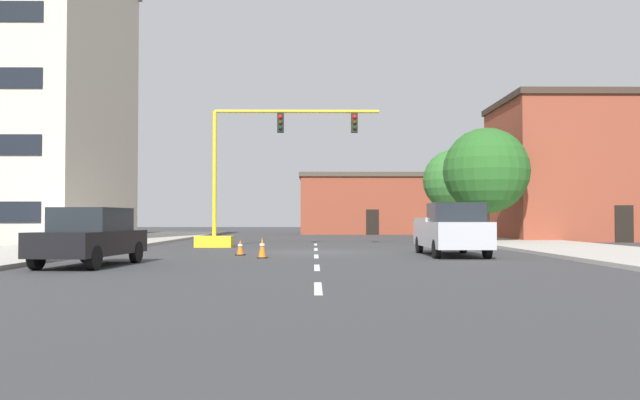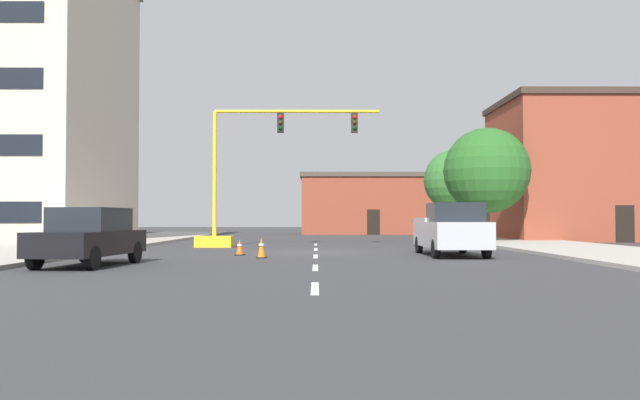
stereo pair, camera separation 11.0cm
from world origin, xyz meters
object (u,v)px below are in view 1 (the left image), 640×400
object	(u,v)px
pickup_truck_silver	(451,230)
traffic_cone_roadside_b	(262,248)
traffic_signal_gantry	(238,202)
traffic_cone_roadside_a	(240,248)
tree_right_mid	(486,171)
tree_right_far	(454,181)
sedan_black_near_left	(90,236)

from	to	relation	value
pickup_truck_silver	traffic_cone_roadside_b	world-z (taller)	pickup_truck_silver
traffic_cone_roadside_b	traffic_signal_gantry	bearing A→B (deg)	102.23
traffic_signal_gantry	traffic_cone_roadside_a	size ratio (longest dim) A/B	14.99
tree_right_mid	traffic_cone_roadside_a	xyz separation A→B (m)	(-12.72, -11.97, -3.86)
tree_right_far	traffic_cone_roadside_b	bearing A→B (deg)	-115.85
tree_right_far	sedan_black_near_left	bearing A→B (deg)	-120.40
traffic_signal_gantry	traffic_cone_roadside_b	world-z (taller)	traffic_signal_gantry
tree_right_mid	traffic_cone_roadside_b	distance (m)	18.46
tree_right_mid	traffic_signal_gantry	bearing A→B (deg)	-160.42
tree_right_far	sedan_black_near_left	distance (m)	34.36
pickup_truck_silver	sedan_black_near_left	xyz separation A→B (m)	(-11.90, -5.20, -0.09)
tree_right_far	tree_right_mid	bearing A→B (deg)	-93.57
tree_right_far	sedan_black_near_left	xyz separation A→B (m)	(-17.31, -29.49, -3.41)
pickup_truck_silver	traffic_cone_roadside_a	world-z (taller)	pickup_truck_silver
tree_right_mid	sedan_black_near_left	size ratio (longest dim) A/B	1.42
traffic_signal_gantry	tree_right_far	world-z (taller)	traffic_signal_gantry
tree_right_mid	sedan_black_near_left	xyz separation A→B (m)	(-16.56, -17.49, -3.27)
traffic_signal_gantry	tree_right_far	distance (m)	22.27
tree_right_far	traffic_cone_roadside_a	world-z (taller)	tree_right_far
traffic_signal_gantry	tree_right_mid	xyz separation A→B (m)	(13.66, 4.86, 1.91)
tree_right_mid	traffic_cone_roadside_a	bearing A→B (deg)	-136.74
tree_right_far	sedan_black_near_left	size ratio (longest dim) A/B	1.43
traffic_signal_gantry	pickup_truck_silver	xyz separation A→B (m)	(9.00, -7.43, -1.27)
traffic_cone_roadside_a	sedan_black_near_left	bearing A→B (deg)	-124.81
tree_right_far	tree_right_mid	xyz separation A→B (m)	(-0.75, -12.00, -0.14)
traffic_signal_gantry	traffic_cone_roadside_a	distance (m)	7.43
traffic_signal_gantry	traffic_cone_roadside_b	xyz separation A→B (m)	(1.93, -8.89, -1.88)
traffic_cone_roadside_a	traffic_cone_roadside_b	bearing A→B (deg)	-60.92
sedan_black_near_left	traffic_cone_roadside_a	distance (m)	6.75
traffic_signal_gantry	tree_right_far	size ratio (longest dim) A/B	1.36
traffic_signal_gantry	sedan_black_near_left	distance (m)	13.03
tree_right_far	tree_right_mid	size ratio (longest dim) A/B	1.01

